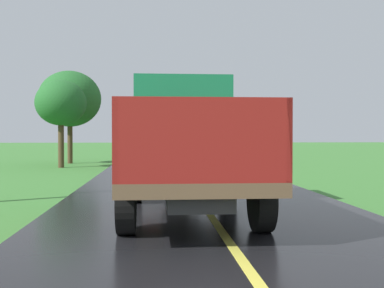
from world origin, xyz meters
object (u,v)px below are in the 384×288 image
banana_truck_near (184,141)px  roadside_tree_mid_right (61,103)px  banana_truck_far (162,138)px  roadside_tree_near_left (70,99)px

banana_truck_near → roadside_tree_mid_right: (-5.17, 13.57, 1.68)m
banana_truck_near → banana_truck_far: bearing=90.9°
banana_truck_near → roadside_tree_mid_right: bearing=110.8°
banana_truck_near → banana_truck_far: 14.32m
banana_truck_near → banana_truck_far: (-0.22, 14.32, -0.00)m
banana_truck_near → roadside_tree_near_left: (-5.34, 16.98, 2.15)m
banana_truck_near → roadside_tree_mid_right: roadside_tree_mid_right is taller
roadside_tree_mid_right → banana_truck_near: bearing=-69.2°
roadside_tree_near_left → roadside_tree_mid_right: roadside_tree_near_left is taller
banana_truck_near → roadside_tree_near_left: 17.93m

